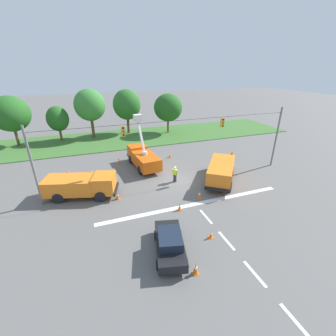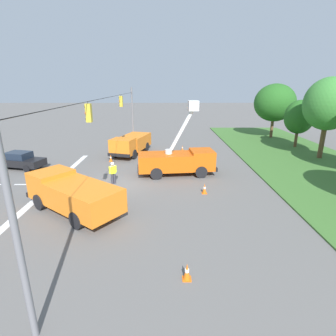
{
  "view_description": "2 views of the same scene",
  "coord_description": "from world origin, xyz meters",
  "views": [
    {
      "loc": [
        -8.19,
        -20.14,
        11.27
      ],
      "look_at": [
        -0.61,
        0.73,
        1.35
      ],
      "focal_mm": 24.0,
      "sensor_mm": 36.0,
      "label": 1
    },
    {
      "loc": [
        19.21,
        4.05,
        7.41
      ],
      "look_at": [
        0.15,
        4.21,
        1.37
      ],
      "focal_mm": 28.0,
      "sensor_mm": 36.0,
      "label": 2
    }
  ],
  "objects": [
    {
      "name": "ground_plane",
      "position": [
        0.0,
        0.0,
        0.0
      ],
      "size": [
        200.0,
        200.0,
        0.0
      ],
      "primitive_type": "plane",
      "color": "#605E5B"
    },
    {
      "name": "grass_verge",
      "position": [
        0.0,
        18.0,
        0.05
      ],
      "size": [
        56.0,
        12.0,
        0.1
      ],
      "primitive_type": "cube",
      "color": "#3D6B2D",
      "rests_on": "ground"
    },
    {
      "name": "lane_markings",
      "position": [
        0.0,
        -6.29,
        0.0
      ],
      "size": [
        17.6,
        15.25,
        0.01
      ],
      "color": "silver",
      "rests_on": "ground"
    },
    {
      "name": "signal_gantry",
      "position": [
        -0.0,
        -0.0,
        4.25
      ],
      "size": [
        26.2,
        0.33,
        7.2
      ],
      "color": "slate",
      "rests_on": "ground"
    },
    {
      "name": "tree_far_west",
      "position": [
        -18.72,
        19.48,
        5.04
      ],
      "size": [
        5.48,
        5.7,
        7.66
      ],
      "color": "brown",
      "rests_on": "ground"
    },
    {
      "name": "tree_west",
      "position": [
        -12.57,
        20.14,
        3.75
      ],
      "size": [
        3.43,
        3.44,
        5.77
      ],
      "color": "brown",
      "rests_on": "ground"
    },
    {
      "name": "tree_centre",
      "position": [
        -7.37,
        20.27,
        5.61
      ],
      "size": [
        5.03,
        4.73,
        8.24
      ],
      "color": "brown",
      "rests_on": "ground"
    },
    {
      "name": "tree_east",
      "position": [
        -1.01,
        21.32,
        5.23
      ],
      "size": [
        4.92,
        4.77,
        7.92
      ],
      "color": "brown",
      "rests_on": "ground"
    },
    {
      "name": "tree_far_east",
      "position": [
        6.01,
        18.96,
        4.69
      ],
      "size": [
        5.1,
        5.49,
        7.15
      ],
      "color": "brown",
      "rests_on": "ground"
    },
    {
      "name": "utility_truck_bucket_lift",
      "position": [
        -2.33,
        5.06,
        1.34
      ],
      "size": [
        2.92,
        6.77,
        6.23
      ],
      "color": "#D6560F",
      "rests_on": "ground"
    },
    {
      "name": "utility_truck_support_near",
      "position": [
        4.58,
        -1.61,
        1.22
      ],
      "size": [
        6.06,
        6.85,
        2.17
      ],
      "color": "orange",
      "rests_on": "ground"
    },
    {
      "name": "utility_truck_support_far",
      "position": [
        -9.51,
        0.17,
        1.22
      ],
      "size": [
        6.98,
        4.16,
        2.13
      ],
      "color": "orange",
      "rests_on": "ground"
    },
    {
      "name": "sedan_black",
      "position": [
        -4.19,
        -9.44,
        0.79
      ],
      "size": [
        2.76,
        4.6,
        1.56
      ],
      "color": "black",
      "rests_on": "ground"
    },
    {
      "name": "road_worker",
      "position": [
        -0.12,
        -0.08,
        1.0
      ],
      "size": [
        0.44,
        0.53,
        1.77
      ],
      "color": "#383842",
      "rests_on": "ground"
    },
    {
      "name": "traffic_cone_foreground_left",
      "position": [
        -6.45,
        -1.56,
        0.36
      ],
      "size": [
        0.36,
        0.36,
        0.73
      ],
      "color": "orange",
      "rests_on": "ground"
    },
    {
      "name": "traffic_cone_foreground_right",
      "position": [
        0.84,
        -3.97,
        0.37
      ],
      "size": [
        0.36,
        0.36,
        0.75
      ],
      "color": "orange",
      "rests_on": "ground"
    },
    {
      "name": "traffic_cone_mid_left",
      "position": [
        -0.9,
        -9.16,
        0.29
      ],
      "size": [
        0.36,
        0.36,
        0.61
      ],
      "color": "orange",
      "rests_on": "ground"
    },
    {
      "name": "traffic_cone_mid_right",
      "position": [
        10.58,
        4.87,
        0.36
      ],
      "size": [
        0.36,
        0.36,
        0.73
      ],
      "color": "orange",
      "rests_on": "ground"
    },
    {
      "name": "traffic_cone_near_bucket",
      "position": [
        -5.06,
        6.95,
        0.41
      ],
      "size": [
        0.36,
        0.36,
        0.82
      ],
      "color": "orange",
      "rests_on": "ground"
    },
    {
      "name": "traffic_cone_lane_edge_a",
      "position": [
        -3.34,
        -11.58,
        0.41
      ],
      "size": [
        0.36,
        0.36,
        0.83
      ],
      "color": "orange",
      "rests_on": "ground"
    },
    {
      "name": "traffic_cone_lane_edge_b",
      "position": [
        1.88,
        6.8,
        0.37
      ],
      "size": [
        0.36,
        0.36,
        0.75
      ],
      "color": "orange",
      "rests_on": "ground"
    },
    {
      "name": "traffic_cone_far_left",
      "position": [
        -8.48,
        4.81,
        0.41
      ],
      "size": [
        0.36,
        0.36,
        0.81
      ],
      "color": "orange",
      "rests_on": "ground"
    },
    {
      "name": "traffic_cone_far_right",
      "position": [
        -1.7,
        -5.19,
        0.34
      ],
      "size": [
        0.36,
        0.36,
        0.7
      ],
      "color": "orange",
      "rests_on": "ground"
    },
    {
      "name": "traffic_cone_centre_line",
      "position": [
        -11.11,
        6.0,
        0.29
      ],
      "size": [
        0.36,
        0.36,
        0.61
      ],
      "color": "orange",
      "rests_on": "ground"
    }
  ]
}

